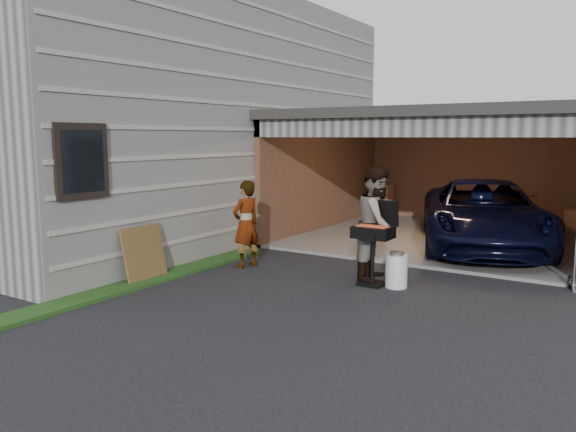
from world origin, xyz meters
name	(u,v)px	position (x,y,z in m)	size (l,w,h in m)	color
ground	(253,307)	(0.00, 0.00, 0.00)	(80.00, 80.00, 0.00)	black
house	(152,120)	(-6.00, 4.00, 2.75)	(7.00, 11.00, 5.50)	#474744
groundcover_strip	(87,298)	(-2.25, -1.00, 0.03)	(0.50, 8.00, 0.06)	#193814
garage	(455,158)	(0.76, 6.79, 1.87)	(6.80, 6.30, 2.90)	#605E59
minivan	(483,217)	(1.69, 5.77, 0.70)	(2.33, 5.04, 1.40)	black
woman	(246,224)	(-1.55, 1.94, 0.79)	(0.57, 0.38, 1.58)	#C4E5F7
man	(378,223)	(0.80, 2.40, 0.93)	(0.91, 0.71, 1.87)	#3E2518
bbq_grill	(374,235)	(0.90, 2.03, 0.80)	(0.61, 0.53, 1.35)	black
propane_tank	(396,271)	(1.28, 2.07, 0.26)	(0.34, 0.34, 0.52)	white
plywood_panel	(144,254)	(-2.34, 0.21, 0.45)	(0.04, 0.82, 0.92)	brown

